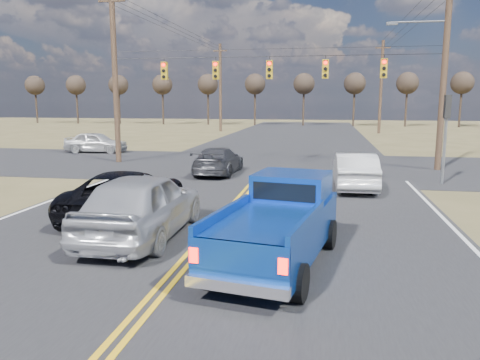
% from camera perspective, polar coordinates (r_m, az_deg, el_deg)
% --- Properties ---
extents(ground, '(160.00, 160.00, 0.00)m').
position_cam_1_polar(ground, '(9.31, -10.08, -13.78)').
color(ground, brown).
rests_on(ground, ground).
extents(road_main, '(14.00, 120.00, 0.02)m').
position_cam_1_polar(road_main, '(18.61, 0.59, -1.68)').
color(road_main, '#28282B').
rests_on(road_main, ground).
extents(road_cross, '(120.00, 12.00, 0.02)m').
position_cam_1_polar(road_cross, '(26.42, 3.50, 1.72)').
color(road_cross, '#28282B').
rests_on(road_cross, ground).
extents(signal_gantry, '(19.60, 4.83, 10.00)m').
position_cam_1_polar(signal_gantry, '(25.93, 4.68, 12.77)').
color(signal_gantry, '#473323').
rests_on(signal_gantry, ground).
extents(utility_poles, '(19.60, 58.32, 10.00)m').
position_cam_1_polar(utility_poles, '(25.21, 3.35, 13.25)').
color(utility_poles, '#473323').
rests_on(utility_poles, ground).
extents(treeline, '(87.00, 117.80, 7.40)m').
position_cam_1_polar(treeline, '(35.13, 5.36, 13.01)').
color(treeline, '#33261C').
rests_on(treeline, ground).
extents(pickup_truck, '(2.76, 5.39, 1.93)m').
position_cam_1_polar(pickup_truck, '(10.59, 4.77, -5.36)').
color(pickup_truck, black).
rests_on(pickup_truck, ground).
extents(silver_suv, '(2.19, 5.36, 1.82)m').
position_cam_1_polar(silver_suv, '(12.87, -11.80, -2.93)').
color(silver_suv, '#ABADB4').
rests_on(silver_suv, ground).
extents(black_suv, '(2.50, 5.40, 1.50)m').
position_cam_1_polar(black_suv, '(15.25, -13.61, -1.65)').
color(black_suv, black).
rests_on(black_suv, ground).
extents(white_car_queue, '(1.71, 4.67, 1.53)m').
position_cam_1_polar(white_car_queue, '(20.12, 13.81, 1.12)').
color(white_car_queue, silver).
rests_on(white_car_queue, ground).
extents(dgrey_car_queue, '(1.93, 4.62, 1.33)m').
position_cam_1_polar(dgrey_car_queue, '(23.45, -2.64, 2.35)').
color(dgrey_car_queue, '#393A3F').
rests_on(dgrey_car_queue, ground).
extents(cross_car_west, '(1.86, 4.37, 1.47)m').
position_cam_1_polar(cross_car_west, '(34.45, -17.15, 4.42)').
color(cross_car_west, '#BEBEBE').
rests_on(cross_car_west, ground).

